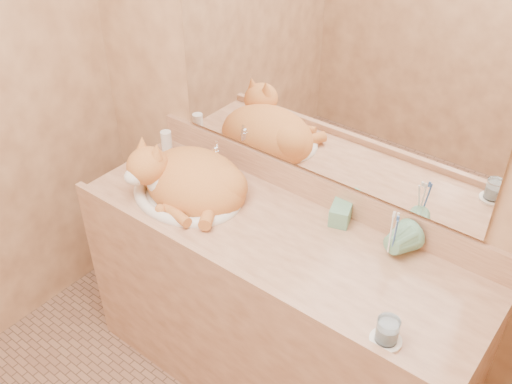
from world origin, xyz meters
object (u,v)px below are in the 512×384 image
Objects in this scene: sink_basin at (186,180)px; vanity_counter at (273,313)px; water_glass at (388,330)px; toothbrush_cup at (391,247)px; cat at (187,178)px; soap_dispenser at (339,212)px.

vanity_counter is at bearing -9.46° from sink_basin.
sink_basin is at bearing 169.80° from water_glass.
sink_basin is 3.93× the size of toothbrush_cup.
cat reaches higher than vanity_counter.
soap_dispenser is at bearing 16.75° from cat.
toothbrush_cup reaches higher than water_glass.
sink_basin reaches higher than toothbrush_cup.
sink_basin is 0.61m from soap_dispenser.
water_glass is (0.39, -0.36, -0.03)m from soap_dispenser.
vanity_counter is 9.94× the size of soap_dispenser.
cat is 0.83m from toothbrush_cup.
toothbrush_cup is at bearing -1.33° from sink_basin.
water_glass is (0.16, -0.33, -0.00)m from toothbrush_cup.
soap_dispenser is 0.23m from toothbrush_cup.
soap_dispenser reaches higher than toothbrush_cup.
water_glass is at bearing -10.54° from cat.
water_glass is (0.55, -0.20, 0.48)m from vanity_counter.
soap_dispenser is 2.01× the size of water_glass.
water_glass is (0.97, -0.18, -0.02)m from sink_basin.
cat is (-0.42, -0.01, 0.50)m from vanity_counter.
toothbrush_cup is (0.39, 0.14, 0.48)m from vanity_counter.
cat reaches higher than water_glass.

